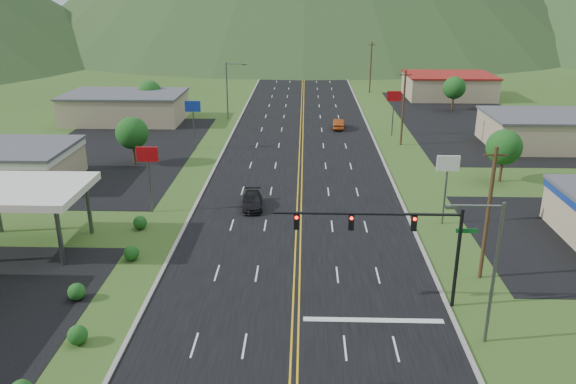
{
  "coord_description": "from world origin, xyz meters",
  "views": [
    {
      "loc": [
        0.47,
        -19.13,
        20.17
      ],
      "look_at": [
        -0.84,
        23.6,
        4.5
      ],
      "focal_mm": 35.0,
      "sensor_mm": 36.0,
      "label": 1
    }
  ],
  "objects_px": {
    "traffic_signal": "(397,232)",
    "streetlight_east": "(490,264)",
    "car_dark_mid": "(252,202)",
    "car_red_far": "(339,124)",
    "gas_canopy": "(21,192)",
    "streetlight_west": "(229,87)"
  },
  "relations": [
    {
      "from": "streetlight_east",
      "to": "streetlight_west",
      "type": "distance_m",
      "value": 64.21
    },
    {
      "from": "gas_canopy",
      "to": "car_red_far",
      "type": "relative_size",
      "value": 2.22
    },
    {
      "from": "streetlight_west",
      "to": "gas_canopy",
      "type": "bearing_deg",
      "value": -102.13
    },
    {
      "from": "gas_canopy",
      "to": "traffic_signal",
      "type": "bearing_deg",
      "value": -15.7
    },
    {
      "from": "streetlight_east",
      "to": "car_dark_mid",
      "type": "relative_size",
      "value": 1.94
    },
    {
      "from": "gas_canopy",
      "to": "car_dark_mid",
      "type": "bearing_deg",
      "value": 27.85
    },
    {
      "from": "streetlight_west",
      "to": "car_dark_mid",
      "type": "relative_size",
      "value": 1.94
    },
    {
      "from": "traffic_signal",
      "to": "streetlight_east",
      "type": "xyz_separation_m",
      "value": [
        4.7,
        -4.0,
        -0.15
      ]
    },
    {
      "from": "car_dark_mid",
      "to": "car_red_far",
      "type": "xyz_separation_m",
      "value": [
        10.11,
        32.59,
        0.07
      ]
    },
    {
      "from": "streetlight_east",
      "to": "streetlight_west",
      "type": "xyz_separation_m",
      "value": [
        -22.86,
        60.0,
        0.0
      ]
    },
    {
      "from": "traffic_signal",
      "to": "car_dark_mid",
      "type": "bearing_deg",
      "value": 122.52
    },
    {
      "from": "streetlight_east",
      "to": "gas_canopy",
      "type": "distance_m",
      "value": 35.28
    },
    {
      "from": "traffic_signal",
      "to": "car_dark_mid",
      "type": "xyz_separation_m",
      "value": [
        -10.99,
        17.25,
        -4.66
      ]
    },
    {
      "from": "gas_canopy",
      "to": "car_dark_mid",
      "type": "distance_m",
      "value": 20.22
    },
    {
      "from": "traffic_signal",
      "to": "car_dark_mid",
      "type": "distance_m",
      "value": 20.98
    },
    {
      "from": "traffic_signal",
      "to": "car_red_far",
      "type": "relative_size",
      "value": 2.91
    },
    {
      "from": "streetlight_east",
      "to": "car_dark_mid",
      "type": "xyz_separation_m",
      "value": [
        -15.69,
        21.24,
        -4.51
      ]
    },
    {
      "from": "streetlight_west",
      "to": "gas_canopy",
      "type": "height_order",
      "value": "streetlight_west"
    },
    {
      "from": "gas_canopy",
      "to": "streetlight_east",
      "type": "bearing_deg",
      "value": -19.88
    },
    {
      "from": "car_dark_mid",
      "to": "car_red_far",
      "type": "height_order",
      "value": "car_red_far"
    },
    {
      "from": "gas_canopy",
      "to": "car_red_far",
      "type": "distance_m",
      "value": 50.28
    },
    {
      "from": "streetlight_east",
      "to": "gas_canopy",
      "type": "height_order",
      "value": "streetlight_east"
    }
  ]
}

